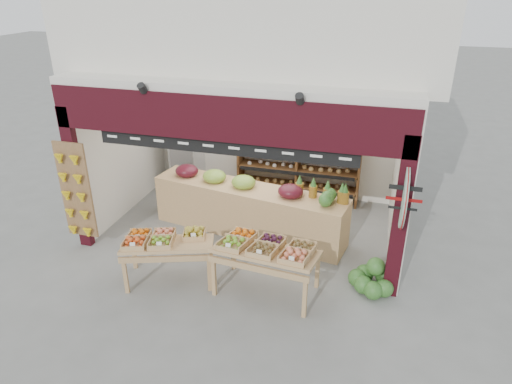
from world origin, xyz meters
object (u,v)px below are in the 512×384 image
at_px(cardboard_stack, 212,203).
at_px(mid_counter, 248,208).
at_px(back_shelving, 298,155).
at_px(watermelon_pile, 372,280).
at_px(display_table_left, 162,241).
at_px(refrigerator, 187,154).
at_px(display_table_right, 267,249).

relative_size(cardboard_stack, mid_counter, 0.27).
relative_size(back_shelving, watermelon_pile, 3.74).
xyz_separation_m(mid_counter, watermelon_pile, (2.42, -1.22, -0.33)).
bearing_deg(display_table_left, cardboard_stack, 91.59).
relative_size(mid_counter, watermelon_pile, 5.36).
relative_size(back_shelving, display_table_left, 1.68).
bearing_deg(watermelon_pile, back_shelving, 121.02).
relative_size(mid_counter, display_table_left, 2.41).
bearing_deg(cardboard_stack, back_shelving, 38.61).
height_order(refrigerator, watermelon_pile, refrigerator).
distance_m(cardboard_stack, display_table_left, 2.40).
distance_m(back_shelving, refrigerator, 2.62).
height_order(back_shelving, refrigerator, back_shelving).
relative_size(refrigerator, watermelon_pile, 2.26).
xyz_separation_m(cardboard_stack, watermelon_pile, (3.38, -1.74, -0.07)).
distance_m(refrigerator, display_table_right, 4.41).
bearing_deg(cardboard_stack, display_table_left, -88.41).
relative_size(cardboard_stack, display_table_right, 0.64).
bearing_deg(cardboard_stack, mid_counter, -28.28).
bearing_deg(display_table_right, cardboard_stack, 128.38).
bearing_deg(watermelon_pile, display_table_right, -162.93).
xyz_separation_m(cardboard_stack, display_table_left, (0.07, -2.35, 0.45)).
bearing_deg(display_table_left, mid_counter, 64.06).
bearing_deg(display_table_right, display_table_left, -176.05).
height_order(refrigerator, mid_counter, refrigerator).
bearing_deg(refrigerator, mid_counter, -38.75).
bearing_deg(back_shelving, display_table_left, -112.71).
height_order(mid_counter, watermelon_pile, mid_counter).
bearing_deg(display_table_left, refrigerator, 107.39).
height_order(back_shelving, display_table_left, back_shelving).
bearing_deg(back_shelving, cardboard_stack, -141.39).
height_order(display_table_left, display_table_right, display_table_right).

